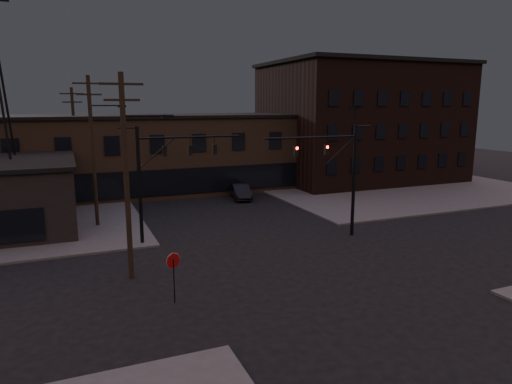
% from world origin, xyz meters
% --- Properties ---
extents(ground, '(140.00, 140.00, 0.00)m').
position_xyz_m(ground, '(0.00, 0.00, 0.00)').
color(ground, black).
rests_on(ground, ground).
extents(sidewalk_ne, '(30.00, 30.00, 0.15)m').
position_xyz_m(sidewalk_ne, '(22.00, 22.00, 0.07)').
color(sidewalk_ne, '#474744').
rests_on(sidewalk_ne, ground).
extents(building_row, '(40.00, 12.00, 8.00)m').
position_xyz_m(building_row, '(0.00, 28.00, 4.00)').
color(building_row, brown).
rests_on(building_row, ground).
extents(building_right, '(22.00, 16.00, 14.00)m').
position_xyz_m(building_right, '(22.00, 26.00, 7.00)').
color(building_right, black).
rests_on(building_right, ground).
extents(traffic_signal_near, '(7.12, 0.24, 8.00)m').
position_xyz_m(traffic_signal_near, '(5.36, 4.50, 4.93)').
color(traffic_signal_near, black).
rests_on(traffic_signal_near, ground).
extents(traffic_signal_far, '(7.12, 0.24, 8.00)m').
position_xyz_m(traffic_signal_far, '(-6.72, 8.00, 5.01)').
color(traffic_signal_far, black).
rests_on(traffic_signal_far, ground).
extents(stop_sign, '(0.72, 0.33, 2.48)m').
position_xyz_m(stop_sign, '(-8.00, -1.99, 1.84)').
color(stop_sign, black).
rests_on(stop_sign, ground).
extents(utility_pole_near, '(3.70, 0.28, 11.00)m').
position_xyz_m(utility_pole_near, '(-9.43, 2.00, 5.87)').
color(utility_pole_near, black).
rests_on(utility_pole_near, ground).
extents(utility_pole_mid, '(3.70, 0.28, 11.50)m').
position_xyz_m(utility_pole_mid, '(-10.44, 14.00, 6.13)').
color(utility_pole_mid, black).
rests_on(utility_pole_mid, ground).
extents(utility_pole_far, '(2.20, 0.28, 11.00)m').
position_xyz_m(utility_pole_far, '(-11.50, 26.00, 5.78)').
color(utility_pole_far, black).
rests_on(utility_pole_far, ground).
extents(lot_light_a, '(1.50, 0.28, 9.14)m').
position_xyz_m(lot_light_a, '(13.00, 14.00, 5.51)').
color(lot_light_a, black).
rests_on(lot_light_a, ground).
extents(lot_light_b, '(1.50, 0.28, 9.14)m').
position_xyz_m(lot_light_b, '(19.00, 19.00, 5.51)').
color(lot_light_b, black).
rests_on(lot_light_b, ground).
extents(parked_car_lot_a, '(4.47, 3.19, 1.41)m').
position_xyz_m(parked_car_lot_a, '(16.49, 22.39, 0.86)').
color(parked_car_lot_a, black).
rests_on(parked_car_lot_a, sidewalk_ne).
extents(parked_car_lot_b, '(4.67, 3.67, 1.27)m').
position_xyz_m(parked_car_lot_b, '(17.66, 19.67, 0.78)').
color(parked_car_lot_b, silver).
rests_on(parked_car_lot_b, sidewalk_ne).
extents(car_crossing, '(2.40, 4.79, 1.51)m').
position_xyz_m(car_crossing, '(3.57, 19.73, 0.75)').
color(car_crossing, black).
rests_on(car_crossing, ground).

